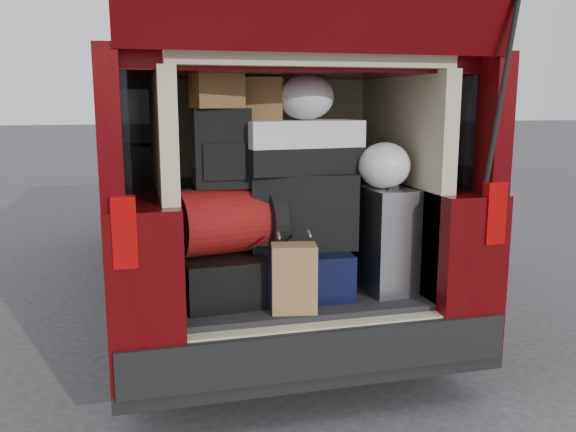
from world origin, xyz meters
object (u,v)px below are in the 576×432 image
(black_hardshell, at_px, (221,273))
(backpack, at_px, (222,148))
(kraft_bag, at_px, (294,278))
(silver_roller, at_px, (385,239))
(twotone_duffel, at_px, (300,147))
(red_duffel, at_px, (228,221))
(black_soft_case, at_px, (302,209))
(navy_hardshell, at_px, (301,269))

(black_hardshell, xyz_separation_m, backpack, (0.02, 0.00, 0.65))
(kraft_bag, distance_m, backpack, 0.75)
(silver_roller, height_order, backpack, backpack)
(twotone_duffel, bearing_deg, red_duffel, -179.17)
(kraft_bag, height_order, red_duffel, red_duffel)
(kraft_bag, distance_m, black_soft_case, 0.46)
(red_duffel, distance_m, black_soft_case, 0.41)
(navy_hardshell, xyz_separation_m, black_soft_case, (0.01, 0.03, 0.32))
(navy_hardshell, height_order, black_soft_case, black_soft_case)
(navy_hardshell, distance_m, backpack, 0.76)
(kraft_bag, xyz_separation_m, black_soft_case, (0.14, 0.34, 0.27))
(navy_hardshell, bearing_deg, black_hardshell, 179.58)
(kraft_bag, bearing_deg, black_hardshell, 143.19)
(navy_hardshell, xyz_separation_m, backpack, (-0.41, 0.03, 0.65))
(backpack, bearing_deg, silver_roller, -7.48)
(twotone_duffel, bearing_deg, silver_roller, -22.72)
(black_soft_case, bearing_deg, red_duffel, -166.86)
(black_hardshell, height_order, black_soft_case, black_soft_case)
(black_hardshell, distance_m, twotone_duffel, 0.78)
(kraft_bag, height_order, black_soft_case, black_soft_case)
(backpack, distance_m, twotone_duffel, 0.41)
(navy_hardshell, distance_m, kraft_bag, 0.34)
(navy_hardshell, xyz_separation_m, kraft_bag, (-0.12, -0.31, 0.05))
(black_hardshell, xyz_separation_m, twotone_duffel, (0.43, 0.02, 0.65))
(black_hardshell, height_order, twotone_duffel, twotone_duffel)
(silver_roller, distance_m, red_duffel, 0.84)
(red_duffel, height_order, black_soft_case, black_soft_case)
(twotone_duffel, bearing_deg, black_hardshell, 176.29)
(silver_roller, distance_m, backpack, 0.98)
(black_soft_case, height_order, backpack, backpack)
(red_duffel, relative_size, black_soft_case, 0.93)
(kraft_bag, relative_size, black_soft_case, 0.61)
(black_hardshell, height_order, red_duffel, red_duffel)
(black_soft_case, xyz_separation_m, twotone_duffel, (-0.01, 0.01, 0.33))
(silver_roller, bearing_deg, navy_hardshell, 164.65)
(silver_roller, relative_size, twotone_duffel, 0.92)
(kraft_bag, height_order, twotone_duffel, twotone_duffel)
(red_duffel, bearing_deg, backpack, 108.28)
(silver_roller, bearing_deg, black_soft_case, 159.93)
(navy_hardshell, distance_m, twotone_duffel, 0.65)
(black_soft_case, distance_m, backpack, 0.54)
(kraft_bag, xyz_separation_m, red_duffel, (-0.27, 0.30, 0.24))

